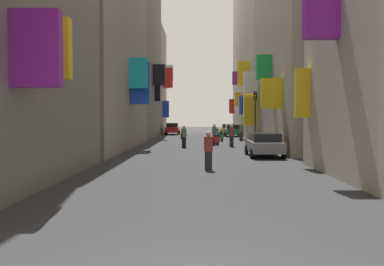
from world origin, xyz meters
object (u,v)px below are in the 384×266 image
object	(u,v)px
pedestrian_mid_street	(214,134)
parked_car_green	(232,130)
parked_car_yellow	(228,129)
scooter_silver	(216,132)
pedestrian_near_left	(208,151)
scooter_red	(215,140)
pedestrian_far_away	(184,137)
traffic_light_near_corner	(255,109)
pedestrian_near_right	(232,136)
parked_car_red	(172,128)
parked_car_grey	(264,144)
pedestrian_crossing	(241,132)
scooter_green	(220,136)
scooter_orange	(183,135)

from	to	relation	value
pedestrian_mid_street	parked_car_green	bearing A→B (deg)	79.62
parked_car_yellow	scooter_silver	distance (m)	4.00
scooter_silver	pedestrian_near_left	size ratio (longest dim) A/B	1.02
scooter_red	pedestrian_far_away	size ratio (longest dim) A/B	1.00
scooter_red	pedestrian_far_away	world-z (taller)	pedestrian_far_away
scooter_red	traffic_light_near_corner	world-z (taller)	traffic_light_near_corner
pedestrian_near_right	parked_car_red	bearing A→B (deg)	104.05
parked_car_grey	scooter_silver	xyz separation A→B (m)	(-1.57, 29.64, -0.27)
scooter_silver	pedestrian_mid_street	xyz separation A→B (m)	(-0.91, -17.84, 0.40)
pedestrian_far_away	traffic_light_near_corner	distance (m)	7.07
parked_car_green	pedestrian_crossing	size ratio (longest dim) A/B	2.37
parked_car_red	scooter_green	distance (m)	17.44
scooter_green	pedestrian_near_left	distance (m)	22.44
parked_car_red	pedestrian_near_right	size ratio (longest dim) A/B	2.55
scooter_red	scooter_silver	xyz separation A→B (m)	(0.88, 19.35, 0.00)
parked_car_green	pedestrian_far_away	xyz separation A→B (m)	(-5.11, -19.10, 0.09)
parked_car_red	pedestrian_near_left	bearing A→B (deg)	-84.20
scooter_red	pedestrian_near_right	bearing A→B (deg)	-60.36
parked_car_green	pedestrian_crossing	world-z (taller)	pedestrian_crossing
parked_car_red	pedestrian_near_right	distance (m)	25.00
scooter_red	pedestrian_mid_street	distance (m)	1.56
parked_car_green	pedestrian_crossing	distance (m)	9.55
scooter_silver	pedestrian_far_away	bearing A→B (deg)	-98.52
parked_car_green	pedestrian_mid_street	bearing A→B (deg)	-100.38
scooter_green	pedestrian_near_right	xyz separation A→B (m)	(0.54, -7.72, 0.39)
scooter_orange	pedestrian_far_away	xyz separation A→B (m)	(0.49, -12.74, 0.37)
parked_car_red	scooter_orange	xyz separation A→B (m)	(1.92, -12.49, -0.34)
parked_car_green	scooter_red	distance (m)	16.27
scooter_silver	traffic_light_near_corner	xyz separation A→B (m)	(2.43, -18.97, 2.55)
parked_car_yellow	pedestrian_mid_street	world-z (taller)	pedestrian_mid_street
pedestrian_mid_street	pedestrian_near_right	bearing A→B (deg)	-71.25
pedestrian_far_away	parked_car_red	bearing A→B (deg)	95.47
pedestrian_near_right	pedestrian_far_away	size ratio (longest dim) A/B	1.02
scooter_red	pedestrian_near_left	size ratio (longest dim) A/B	1.00
pedestrian_near_right	pedestrian_far_away	xyz separation A→B (m)	(-3.66, -0.97, -0.02)
parked_car_yellow	scooter_red	bearing A→B (deg)	-96.36
parked_car_green	pedestrian_near_right	bearing A→B (deg)	-94.58
parked_car_yellow	pedestrian_near_right	bearing A→B (deg)	-93.16
pedestrian_near_left	scooter_red	bearing A→B (deg)	86.80
pedestrian_far_away	traffic_light_near_corner	bearing A→B (deg)	30.63
scooter_red	scooter_silver	bearing A→B (deg)	87.40
pedestrian_near_left	pedestrian_far_away	xyz separation A→B (m)	(-1.54, 13.69, -0.00)
scooter_green	pedestrian_near_right	world-z (taller)	pedestrian_near_right
scooter_orange	pedestrian_crossing	bearing A→B (deg)	-29.01
pedestrian_far_away	scooter_orange	bearing A→B (deg)	92.21
scooter_green	traffic_light_near_corner	distance (m)	6.43
parked_car_green	pedestrian_near_left	world-z (taller)	pedestrian_near_left
parked_car_green	traffic_light_near_corner	world-z (taller)	traffic_light_near_corner
scooter_orange	pedestrian_crossing	size ratio (longest dim) A/B	1.01
parked_car_grey	scooter_red	distance (m)	10.58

